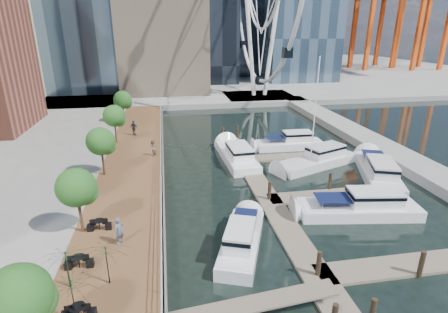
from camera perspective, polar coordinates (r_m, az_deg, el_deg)
ground at (r=23.37m, az=5.87°, el=-16.76°), size 520.00×520.00×0.00m
boardwalk at (r=35.76m, az=-14.79°, el=-2.71°), size 6.00×60.00×1.00m
seawall at (r=35.58m, az=-9.98°, el=-2.44°), size 0.25×60.00×1.00m
land_far at (r=120.79m, az=-7.32°, el=13.63°), size 200.00×114.00×1.00m
breakwater at (r=47.59m, az=23.05°, el=2.05°), size 4.00×60.00×1.00m
pier at (r=73.80m, az=5.75°, el=9.56°), size 14.00×12.00×1.00m
railing at (r=35.21m, az=-10.24°, el=-0.91°), size 0.10×60.00×1.05m
floating_docks at (r=33.75m, az=14.54°, el=-4.10°), size 16.00×34.00×2.60m
port_cranes at (r=135.18m, az=24.74°, el=21.05°), size 40.00×52.00×38.00m
street_trees at (r=33.90m, az=-19.51°, el=2.34°), size 2.60×42.60×4.60m
cafe_tables at (r=20.93m, az=-22.62°, el=-18.79°), size 2.50×13.70×0.74m
yacht_foreground at (r=30.23m, az=20.99°, el=-8.89°), size 10.63×4.25×2.15m
pedestrian_near at (r=23.61m, az=-16.70°, el=-11.58°), size 0.78×0.79×1.84m
pedestrian_mid at (r=38.46m, az=-11.64°, el=1.36°), size 1.00×1.06×1.73m
pedestrian_far at (r=46.48m, az=-14.47°, el=4.55°), size 1.22×1.04×1.96m
moored_yachts at (r=36.37m, az=14.64°, el=-3.16°), size 21.89×34.94×11.50m
cafe_seating at (r=19.90m, az=-21.93°, el=-17.99°), size 5.03×5.83×2.43m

